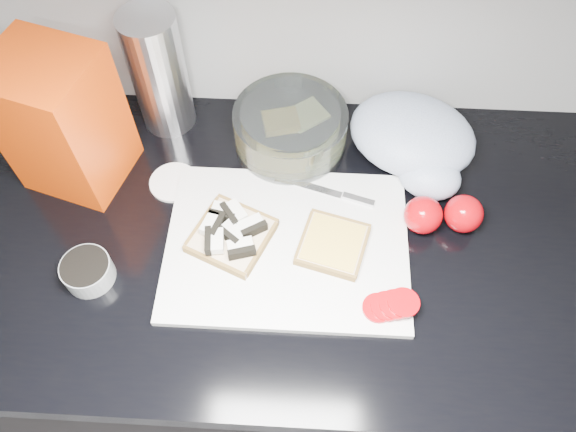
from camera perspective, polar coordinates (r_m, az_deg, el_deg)
The scene contains 14 objects.
base_cabinet at distance 1.38m, azimuth -2.66°, elevation -11.41°, with size 3.50×0.60×0.86m, color black.
countertop at distance 0.98m, azimuth -3.70°, elevation -1.92°, with size 3.50×0.64×0.04m, color black.
cutting_board at distance 0.93m, azimuth -0.10°, elevation -3.00°, with size 0.40×0.30×0.01m, color silver.
bread_left at distance 0.93m, azimuth -5.78°, elevation -1.78°, with size 0.16×0.16×0.04m.
bread_right at distance 0.92m, azimuth 4.58°, elevation -2.88°, with size 0.13×0.13×0.02m.
tomato_slices at distance 0.89m, azimuth 10.40°, elevation -8.91°, with size 0.10×0.07×0.02m.
knife at distance 0.98m, azimuth 5.01°, elevation 2.26°, with size 0.18×0.06×0.01m.
seed_tub at distance 0.95m, azimuth -19.72°, elevation -5.24°, with size 0.08×0.08×0.04m.
tub_lid at distance 1.03m, azimuth -11.54°, elevation 3.39°, with size 0.09×0.09×0.01m, color white.
glass_bowl at distance 1.03m, azimuth 0.22°, elevation 8.74°, with size 0.21×0.21×0.09m.
bread_bag at distance 1.00m, azimuth -21.95°, elevation 8.89°, with size 0.16×0.15×0.25m, color red.
steel_canister at distance 1.05m, azimuth -12.99°, elevation 13.97°, with size 0.10×0.10×0.24m, color silver.
grocery_bag at distance 1.03m, azimuth 12.73°, elevation 7.52°, with size 0.28×0.27×0.10m.
whole_tomatoes at distance 0.97m, azimuth 15.51°, elevation 0.15°, with size 0.13×0.07×0.06m.
Camera 1 is at (0.09, 0.71, 1.72)m, focal length 35.00 mm.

